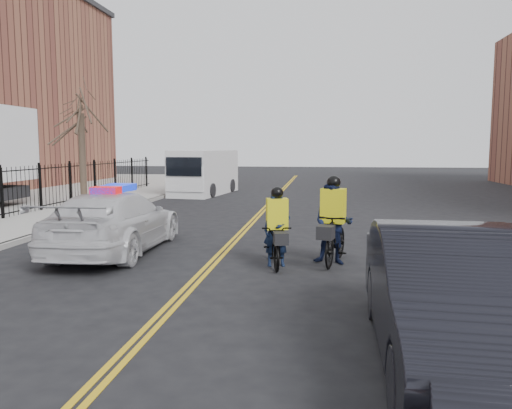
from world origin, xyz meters
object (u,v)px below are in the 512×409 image
at_px(cargo_van, 203,173).
at_px(cyclist_near, 277,239).
at_px(police_cruiser, 115,222).
at_px(cyclist_far, 333,229).
at_px(dark_sedan, 452,298).

height_order(cargo_van, cyclist_near, cargo_van).
bearing_deg(cyclist_near, cargo_van, 96.57).
bearing_deg(police_cruiser, cyclist_near, 166.06).
bearing_deg(police_cruiser, cyclist_far, 172.65).
height_order(police_cruiser, cyclist_near, cyclist_near).
distance_m(dark_sedan, cargo_van, 23.53).
bearing_deg(cargo_van, dark_sedan, -61.41).
relative_size(dark_sedan, cargo_van, 0.83).
relative_size(police_cruiser, dark_sedan, 1.06).
bearing_deg(police_cruiser, dark_sedan, 138.26).
xyz_separation_m(police_cruiser, cyclist_near, (4.32, -0.96, -0.16)).
height_order(police_cruiser, dark_sedan, police_cruiser).
xyz_separation_m(dark_sedan, cargo_van, (-8.50, 21.94, 0.39)).
relative_size(police_cruiser, cyclist_far, 2.59).
distance_m(cargo_van, cyclist_near, 17.97).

